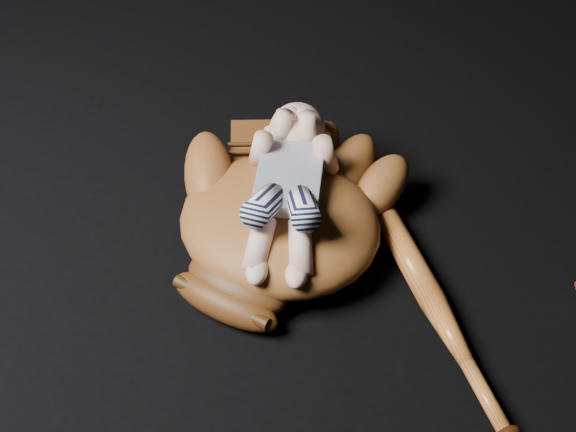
# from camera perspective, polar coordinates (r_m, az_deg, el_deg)

# --- Properties ---
(baseball_glove) EXTENTS (0.54, 0.57, 0.14)m
(baseball_glove) POSITION_cam_1_polar(r_m,az_deg,el_deg) (1.25, -0.60, 0.00)
(baseball_glove) COLOR brown
(baseball_glove) RESTS_ON ground
(newborn_baby) EXTENTS (0.18, 0.36, 0.14)m
(newborn_baby) POSITION_cam_1_polar(r_m,az_deg,el_deg) (1.22, -0.05, 2.04)
(newborn_baby) COLOR #E0AB90
(newborn_baby) RESTS_ON baseball_glove
(baseball_bat) EXTENTS (0.23, 0.41, 0.04)m
(baseball_bat) POSITION_cam_1_polar(r_m,az_deg,el_deg) (1.21, 10.74, -6.84)
(baseball_bat) COLOR #B35D22
(baseball_bat) RESTS_ON ground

